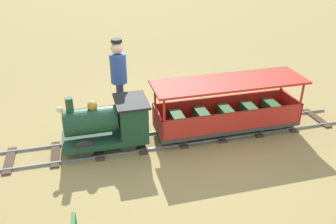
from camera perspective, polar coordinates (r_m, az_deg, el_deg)
name	(u,v)px	position (r m, az deg, el deg)	size (l,w,h in m)	color
ground_plane	(183,137)	(6.32, 2.38, -4.14)	(60.00, 60.00, 0.00)	#A38C51
track	(179,137)	(6.29, 1.77, -4.10)	(0.76, 6.40, 0.04)	gray
locomotive	(109,123)	(5.87, -9.51, -1.73)	(0.72, 1.44, 0.96)	#1E472D
passenger_car	(227,111)	(6.38, 9.60, 0.11)	(0.82, 2.70, 0.97)	#3F3F3F
conductor_person	(119,74)	(6.54, -8.03, 6.07)	(0.30, 0.30, 1.62)	#282D47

